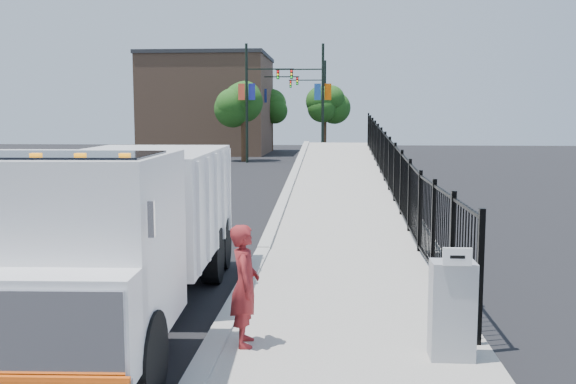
{
  "coord_description": "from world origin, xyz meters",
  "views": [
    {
      "loc": [
        1.59,
        -10.5,
        3.18
      ],
      "look_at": [
        0.7,
        2.0,
        1.69
      ],
      "focal_mm": 40.0,
      "sensor_mm": 36.0,
      "label": 1
    }
  ],
  "objects": [
    {
      "name": "ground",
      "position": [
        0.0,
        0.0,
        0.0
      ],
      "size": [
        120.0,
        120.0,
        0.0
      ],
      "primitive_type": "plane",
      "color": "black",
      "rests_on": "ground"
    },
    {
      "name": "sidewalk",
      "position": [
        1.93,
        -2.0,
        0.06
      ],
      "size": [
        3.55,
        12.0,
        0.12
      ],
      "primitive_type": "cube",
      "color": "#9E998E",
      "rests_on": "ground"
    },
    {
      "name": "curb",
      "position": [
        0.0,
        -2.0,
        0.08
      ],
      "size": [
        0.3,
        12.0,
        0.16
      ],
      "primitive_type": "cube",
      "color": "#ADAAA3",
      "rests_on": "ground"
    },
    {
      "name": "ramp",
      "position": [
        2.12,
        16.0,
        0.0
      ],
      "size": [
        3.95,
        24.06,
        3.19
      ],
      "primitive_type": "cube",
      "rotation": [
        0.06,
        0.0,
        0.0
      ],
      "color": "#9E998E",
      "rests_on": "ground"
    },
    {
      "name": "iron_fence",
      "position": [
        3.55,
        12.0,
        0.9
      ],
      "size": [
        0.1,
        28.0,
        1.8
      ],
      "primitive_type": "cube",
      "color": "black",
      "rests_on": "ground"
    },
    {
      "name": "truck",
      "position": [
        -1.72,
        -1.13,
        1.57
      ],
      "size": [
        2.97,
        8.23,
        2.78
      ],
      "rotation": [
        0.0,
        0.0,
        0.04
      ],
      "color": "black",
      "rests_on": "ground"
    },
    {
      "name": "worker",
      "position": [
        0.42,
        -2.22,
        0.94
      ],
      "size": [
        0.46,
        0.64,
        1.64
      ],
      "primitive_type": "imported",
      "rotation": [
        0.0,
        0.0,
        1.69
      ],
      "color": "maroon",
      "rests_on": "sidewalk"
    },
    {
      "name": "utility_cabinet",
      "position": [
        3.1,
        -2.52,
        0.75
      ],
      "size": [
        0.55,
        0.4,
        1.25
      ],
      "primitive_type": "cube",
      "color": "gray",
      "rests_on": "sidewalk"
    },
    {
      "name": "arrow_sign",
      "position": [
        3.1,
        -2.74,
        1.48
      ],
      "size": [
        0.35,
        0.04,
        0.22
      ],
      "primitive_type": "cube",
      "color": "white",
      "rests_on": "utility_cabinet"
    },
    {
      "name": "light_pole_0",
      "position": [
        -3.98,
        32.96,
        4.36
      ],
      "size": [
        3.77,
        0.22,
        8.0
      ],
      "color": "black",
      "rests_on": "ground"
    },
    {
      "name": "light_pole_1",
      "position": [
        0.54,
        33.33,
        4.36
      ],
      "size": [
        3.78,
        0.22,
        8.0
      ],
      "color": "black",
      "rests_on": "ground"
    },
    {
      "name": "light_pole_2",
      "position": [
        -4.07,
        41.54,
        4.36
      ],
      "size": [
        3.77,
        0.22,
        8.0
      ],
      "color": "black",
      "rests_on": "ground"
    },
    {
      "name": "light_pole_3",
      "position": [
        0.52,
        46.53,
        4.36
      ],
      "size": [
        3.77,
        0.22,
        8.0
      ],
      "color": "black",
      "rests_on": "ground"
    },
    {
      "name": "tree_0",
      "position": [
        -4.67,
        34.09,
        3.96
      ],
      "size": [
        2.9,
        2.9,
        5.45
      ],
      "color": "#382314",
      "rests_on": "ground"
    },
    {
      "name": "tree_1",
      "position": [
        0.87,
        41.25,
        3.93
      ],
      "size": [
        2.39,
        2.39,
        5.2
      ],
      "color": "#382314",
      "rests_on": "ground"
    },
    {
      "name": "tree_2",
      "position": [
        -4.09,
        47.97,
        3.96
      ],
      "size": [
        2.8,
        2.8,
        5.4
      ],
      "color": "#382314",
      "rests_on": "ground"
    },
    {
      "name": "building",
      "position": [
        -9.0,
        44.0,
        4.0
      ],
      "size": [
        10.0,
        10.0,
        8.0
      ],
      "primitive_type": "cube",
      "color": "#8C664C",
      "rests_on": "ground"
    }
  ]
}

